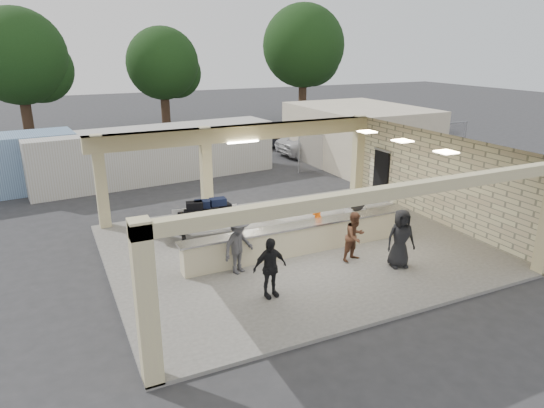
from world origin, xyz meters
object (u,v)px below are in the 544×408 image
car_white_a (316,143)px  car_dark (269,138)px  baggage_counter (302,238)px  car_white_b (375,136)px  passenger_d (401,238)px  passenger_c (239,245)px  passenger_a (355,236)px  luggage_cart (207,216)px  container_white (157,154)px  drum_fan (356,201)px  passenger_b (270,268)px  baggage_handler (318,217)px

car_white_a → car_dark: size_ratio=1.21×
baggage_counter → car_white_b: 19.42m
passenger_d → passenger_c: bearing=173.4°
passenger_a → car_dark: size_ratio=0.39×
baggage_counter → luggage_cart: (-2.38, 2.57, 0.28)m
car_white_a → car_dark: car_white_a is taller
baggage_counter → container_white: 11.71m
drum_fan → passenger_a: bearing=-129.6°
luggage_cart → passenger_a: size_ratio=1.60×
passenger_a → passenger_d: passenger_d is taller
container_white → luggage_cart: bearing=-97.5°
passenger_d → car_white_b: 19.76m
passenger_b → car_dark: size_ratio=0.41×
baggage_counter → car_white_b: (13.40, 14.05, 0.06)m
baggage_handler → container_white: 11.16m
car_dark → container_white: container_white is taller
drum_fan → car_white_a: car_white_a is taller
passenger_b → passenger_c: bearing=93.3°
drum_fan → passenger_c: size_ratio=0.57×
car_white_b → car_dark: 7.33m
passenger_c → car_white_a: passenger_c is taller
passenger_a → car_white_b: size_ratio=0.39×
baggage_handler → passenger_c: size_ratio=0.91×
luggage_cart → baggage_counter: bearing=-38.9°
baggage_counter → passenger_a: (1.17, -1.24, 0.30)m
drum_fan → passenger_c: 6.81m
drum_fan → passenger_d: passenger_d is taller
drum_fan → car_dark: car_dark is taller
drum_fan → passenger_b: 7.52m
luggage_cart → passenger_b: 4.78m
passenger_c → car_dark: bearing=36.8°
baggage_handler → passenger_b: 4.42m
passenger_c → passenger_d: size_ratio=0.97×
car_white_a → container_white: container_white is taller
baggage_counter → car_white_b: bearing=46.4°
baggage_counter → passenger_b: passenger_b is taller
passenger_c → car_dark: passenger_c is taller
passenger_c → container_white: 12.00m
baggage_counter → car_white_a: size_ratio=1.66×
car_white_a → container_white: 10.45m
luggage_cart → passenger_a: 5.21m
baggage_counter → drum_fan: drum_fan is taller
passenger_c → luggage_cart: bearing=63.9°
passenger_b → luggage_cart: bearing=88.2°
drum_fan → passenger_b: bearing=-146.7°
passenger_c → car_white_b: bearing=17.2°
baggage_counter → passenger_c: (-2.41, -0.50, 0.39)m
passenger_a → container_white: (-3.27, 12.74, 0.43)m
drum_fan → car_white_b: bearing=45.9°
passenger_a → passenger_d: 1.38m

